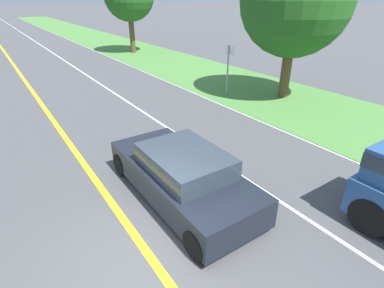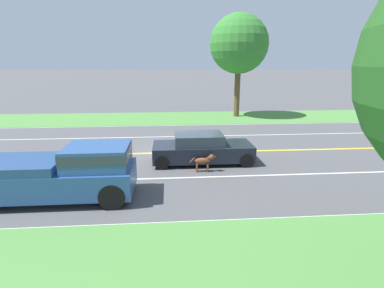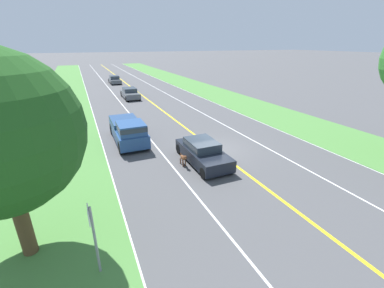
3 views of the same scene
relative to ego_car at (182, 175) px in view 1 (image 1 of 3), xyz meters
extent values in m
plane|color=#4C4C4F|center=(-1.59, -1.34, -0.64)|extent=(400.00, 400.00, 0.00)
cube|color=yellow|center=(-1.59, -1.34, -0.64)|extent=(0.18, 160.00, 0.01)
cube|color=white|center=(5.41, -1.34, -0.64)|extent=(0.14, 160.00, 0.01)
cube|color=white|center=(1.91, -1.34, -0.64)|extent=(0.10, 160.00, 0.01)
cube|color=black|center=(0.00, 0.04, -0.12)|extent=(1.86, 4.53, 0.70)
cube|color=#2D3842|center=(0.00, -0.14, 0.48)|extent=(1.60, 2.17, 0.49)
cylinder|color=black|center=(0.84, 1.89, -0.32)|extent=(0.22, 0.64, 0.64)
cylinder|color=black|center=(0.84, -1.81, -0.32)|extent=(0.22, 0.64, 0.64)
cylinder|color=black|center=(-0.84, 1.89, -0.32)|extent=(0.22, 0.64, 0.64)
cylinder|color=black|center=(-0.84, -1.81, -0.32)|extent=(0.22, 0.64, 0.64)
ellipsoid|color=brown|center=(1.26, -0.11, -0.16)|extent=(0.23, 0.66, 0.26)
cylinder|color=brown|center=(1.34, 0.12, -0.47)|extent=(0.07, 0.07, 0.35)
cylinder|color=brown|center=(1.32, -0.34, -0.47)|extent=(0.07, 0.07, 0.35)
cylinder|color=brown|center=(1.19, 0.12, -0.47)|extent=(0.07, 0.07, 0.35)
cylinder|color=brown|center=(1.18, -0.34, -0.47)|extent=(0.07, 0.07, 0.35)
cylinder|color=brown|center=(1.26, 0.17, -0.06)|extent=(0.14, 0.18, 0.17)
sphere|color=brown|center=(1.27, 0.28, 0.01)|extent=(0.23, 0.23, 0.22)
ellipsoid|color=#331E14|center=(1.27, 0.43, -0.01)|extent=(0.10, 0.11, 0.08)
cone|color=#55301C|center=(1.33, 0.27, 0.09)|extent=(0.07, 0.07, 0.10)
cone|color=#55301C|center=(1.21, 0.27, 0.09)|extent=(0.07, 0.07, 0.10)
cylinder|color=brown|center=(1.25, -0.54, -0.12)|extent=(0.06, 0.24, 0.24)
cylinder|color=black|center=(2.59, -3.31, -0.22)|extent=(0.22, 0.84, 0.84)
cylinder|color=brown|center=(8.68, 4.18, 0.76)|extent=(0.48, 0.48, 2.81)
sphere|color=#23561E|center=(8.68, 4.18, 3.76)|extent=(4.91, 4.91, 4.91)
cylinder|color=brown|center=(7.90, 20.38, 1.00)|extent=(0.45, 0.45, 3.28)
cylinder|color=gray|center=(6.54, 6.01, 0.59)|extent=(0.08, 0.08, 2.47)
cube|color=white|center=(6.60, 6.01, 1.58)|extent=(0.03, 0.64, 0.40)
camera|label=1|loc=(-3.32, -5.30, 3.98)|focal=28.00mm
camera|label=2|loc=(13.16, -1.50, 3.82)|focal=28.00mm
camera|label=3|loc=(6.31, 12.81, 6.20)|focal=24.00mm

